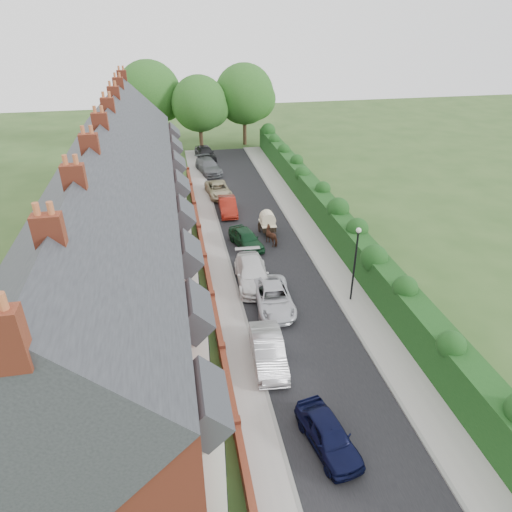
{
  "coord_description": "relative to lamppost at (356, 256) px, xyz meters",
  "views": [
    {
      "loc": [
        -7.12,
        -18.62,
        16.67
      ],
      "look_at": [
        -2.18,
        7.04,
        2.2
      ],
      "focal_mm": 32.0,
      "sensor_mm": 36.0,
      "label": 1
    }
  ],
  "objects": [
    {
      "name": "road",
      "position": [
        -3.9,
        7.0,
        -3.29
      ],
      "size": [
        6.0,
        58.0,
        0.02
      ],
      "primitive_type": "cube",
      "color": "black",
      "rests_on": "ground"
    },
    {
      "name": "ground",
      "position": [
        -3.4,
        -4.0,
        -3.3
      ],
      "size": [
        140.0,
        140.0,
        0.0
      ],
      "primitive_type": "plane",
      "color": "#2D4C1E",
      "rests_on": "ground"
    },
    {
      "name": "car_green",
      "position": [
        -5.3,
        8.6,
        -2.6
      ],
      "size": [
        2.64,
        4.38,
        1.4
      ],
      "primitive_type": "imported",
      "rotation": [
        0.0,
        0.0,
        0.26
      ],
      "color": "#0E311A",
      "rests_on": "ground"
    },
    {
      "name": "pavement_hedge_side",
      "position": [
        0.2,
        7.0,
        -3.24
      ],
      "size": [
        2.2,
        58.0,
        0.12
      ],
      "primitive_type": "cube",
      "color": "#98958F",
      "rests_on": "ground"
    },
    {
      "name": "horse_cart",
      "position": [
        -3.2,
        10.48,
        -2.16
      ],
      "size": [
        1.24,
        2.75,
        1.98
      ],
      "color": "black",
      "rests_on": "ground"
    },
    {
      "name": "car_red",
      "position": [
        -5.82,
        15.35,
        -2.6
      ],
      "size": [
        1.6,
        4.27,
        1.39
      ],
      "primitive_type": "imported",
      "rotation": [
        0.0,
        0.0,
        -0.03
      ],
      "color": "maroon",
      "rests_on": "ground"
    },
    {
      "name": "car_grey",
      "position": [
        -6.4,
        27.08,
        -2.55
      ],
      "size": [
        3.03,
        5.45,
        1.5
      ],
      "primitive_type": "imported",
      "rotation": [
        0.0,
        0.0,
        0.19
      ],
      "color": "#565A5E",
      "rests_on": "ground"
    },
    {
      "name": "car_navy",
      "position": [
        -5.0,
        -10.2,
        -2.62
      ],
      "size": [
        2.3,
        4.18,
        1.35
      ],
      "primitive_type": "imported",
      "rotation": [
        0.0,
        0.0,
        0.19
      ],
      "color": "black",
      "rests_on": "ground"
    },
    {
      "name": "tree_far_back",
      "position": [
        -11.99,
        39.08,
        3.32
      ],
      "size": [
        8.4,
        8.0,
        10.82
      ],
      "color": "#332316",
      "rests_on": "ground"
    },
    {
      "name": "tree_far_left",
      "position": [
        -6.05,
        36.08,
        2.41
      ],
      "size": [
        7.14,
        6.8,
        9.29
      ],
      "color": "#332316",
      "rests_on": "ground"
    },
    {
      "name": "car_white",
      "position": [
        -5.81,
        3.26,
        -2.54
      ],
      "size": [
        2.38,
        5.3,
        1.51
      ],
      "primitive_type": "imported",
      "rotation": [
        0.0,
        0.0,
        -0.05
      ],
      "color": "white",
      "rests_on": "ground"
    },
    {
      "name": "lamppost",
      "position": [
        0.0,
        0.0,
        0.0
      ],
      "size": [
        0.32,
        0.32,
        5.16
      ],
      "color": "black",
      "rests_on": "ground"
    },
    {
      "name": "horse",
      "position": [
        -3.2,
        8.64,
        -2.57
      ],
      "size": [
        1.41,
        1.88,
        1.45
      ],
      "primitive_type": "imported",
      "rotation": [
        0.0,
        0.0,
        3.56
      ],
      "color": "#4D2B1C",
      "rests_on": "ground"
    },
    {
      "name": "car_black",
      "position": [
        -6.26,
        32.23,
        -2.5
      ],
      "size": [
        2.66,
        4.92,
        1.59
      ],
      "primitive_type": "imported",
      "rotation": [
        0.0,
        0.0,
        0.17
      ],
      "color": "black",
      "rests_on": "ground"
    },
    {
      "name": "car_beige",
      "position": [
        -6.14,
        19.8,
        -2.66
      ],
      "size": [
        2.52,
        4.77,
        1.28
      ],
      "primitive_type": "imported",
      "rotation": [
        0.0,
        0.0,
        0.09
      ],
      "color": "tan",
      "rests_on": "ground"
    },
    {
      "name": "car_silver_a",
      "position": [
        -6.4,
        -4.6,
        -2.55
      ],
      "size": [
        1.86,
        4.62,
        1.49
      ],
      "primitive_type": "imported",
      "rotation": [
        0.0,
        0.0,
        -0.06
      ],
      "color": "#9F9FA4",
      "rests_on": "ground"
    },
    {
      "name": "hedge",
      "position": [
        2.0,
        7.0,
        -1.7
      ],
      "size": [
        2.1,
        58.0,
        2.85
      ],
      "color": "#113713",
      "rests_on": "ground"
    },
    {
      "name": "terrace_row",
      "position": [
        -14.27,
        5.98,
        1.18
      ],
      "size": [
        9.05,
        40.5,
        11.5
      ],
      "color": "#9A3C27",
      "rests_on": "ground"
    },
    {
      "name": "kerb_house_side",
      "position": [
        -6.95,
        7.0,
        -3.23
      ],
      "size": [
        0.18,
        58.0,
        0.13
      ],
      "primitive_type": "cube",
      "color": "gray",
      "rests_on": "ground"
    },
    {
      "name": "car_silver_b",
      "position": [
        -5.0,
        0.28,
        -2.62
      ],
      "size": [
        2.51,
        4.99,
        1.36
      ],
      "primitive_type": "imported",
      "rotation": [
        0.0,
        0.0,
        -0.05
      ],
      "color": "silver",
      "rests_on": "ground"
    },
    {
      "name": "pavement_house_side",
      "position": [
        -7.75,
        7.0,
        -3.24
      ],
      "size": [
        1.7,
        58.0,
        0.12
      ],
      "primitive_type": "cube",
      "color": "#98958F",
      "rests_on": "ground"
    },
    {
      "name": "tree_far_right",
      "position": [
        -0.01,
        38.08,
        3.02
      ],
      "size": [
        7.98,
        7.6,
        10.31
      ],
      "color": "#332316",
      "rests_on": "ground"
    },
    {
      "name": "garden_wall_row",
      "position": [
        -8.75,
        6.0,
        -2.84
      ],
      "size": [
        0.35,
        40.35,
        1.1
      ],
      "color": "brown",
      "rests_on": "ground"
    },
    {
      "name": "kerb_hedge_side",
      "position": [
        -0.85,
        7.0,
        -3.23
      ],
      "size": [
        0.18,
        58.0,
        0.13
      ],
      "primitive_type": "cube",
      "color": "gray",
      "rests_on": "ground"
    }
  ]
}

